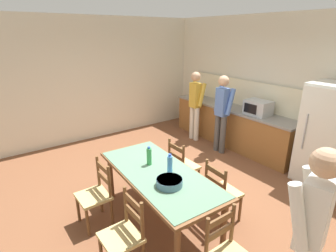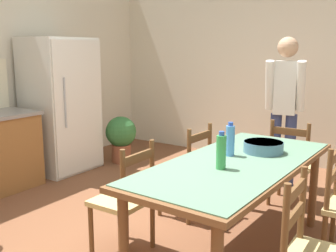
{
  "view_description": "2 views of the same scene",
  "coord_description": "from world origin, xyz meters",
  "px_view_note": "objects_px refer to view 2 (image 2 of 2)",
  "views": [
    {
      "loc": [
        2.91,
        -2.4,
        2.52
      ],
      "look_at": [
        -0.03,
        -0.26,
        1.22
      ],
      "focal_mm": 28.0,
      "sensor_mm": 36.0,
      "label": 1
    },
    {
      "loc": [
        -2.31,
        -1.85,
        1.61
      ],
      "look_at": [
        0.26,
        -0.15,
        1.01
      ],
      "focal_mm": 42.0,
      "sensor_mm": 36.0,
      "label": 2
    }
  ],
  "objects_px": {
    "chair_side_far_left": "(125,200)",
    "person_by_table": "(285,104)",
    "refrigerator": "(61,105)",
    "chair_head_end": "(292,164)",
    "dining_table": "(236,171)",
    "bottle_off_centre": "(230,140)",
    "bottle_near_centre": "(221,152)",
    "serving_bowl": "(263,146)",
    "chair_side_far_right": "(188,172)",
    "potted_plant": "(121,136)"
  },
  "relations": [
    {
      "from": "chair_side_far_left",
      "to": "person_by_table",
      "type": "height_order",
      "value": "person_by_table"
    },
    {
      "from": "refrigerator",
      "to": "chair_head_end",
      "type": "relative_size",
      "value": 1.93
    },
    {
      "from": "dining_table",
      "to": "person_by_table",
      "type": "height_order",
      "value": "person_by_table"
    },
    {
      "from": "bottle_off_centre",
      "to": "chair_side_far_left",
      "type": "height_order",
      "value": "bottle_off_centre"
    },
    {
      "from": "dining_table",
      "to": "bottle_near_centre",
      "type": "bearing_deg",
      "value": 177.67
    },
    {
      "from": "serving_bowl",
      "to": "chair_side_far_left",
      "type": "bearing_deg",
      "value": 132.9
    },
    {
      "from": "chair_head_end",
      "to": "chair_side_far_right",
      "type": "xyz_separation_m",
      "value": [
        -0.81,
        0.77,
        0.0
      ]
    },
    {
      "from": "bottle_off_centre",
      "to": "chair_side_far_left",
      "type": "relative_size",
      "value": 0.3
    },
    {
      "from": "chair_side_far_right",
      "to": "person_by_table",
      "type": "bearing_deg",
      "value": 163.56
    },
    {
      "from": "chair_side_far_right",
      "to": "potted_plant",
      "type": "bearing_deg",
      "value": -118.1
    },
    {
      "from": "person_by_table",
      "to": "chair_side_far_left",
      "type": "bearing_deg",
      "value": -24.64
    },
    {
      "from": "dining_table",
      "to": "serving_bowl",
      "type": "height_order",
      "value": "serving_bowl"
    },
    {
      "from": "dining_table",
      "to": "chair_side_far_left",
      "type": "bearing_deg",
      "value": 119.34
    },
    {
      "from": "bottle_near_centre",
      "to": "potted_plant",
      "type": "height_order",
      "value": "bottle_near_centre"
    },
    {
      "from": "serving_bowl",
      "to": "potted_plant",
      "type": "bearing_deg",
      "value": 64.71
    },
    {
      "from": "potted_plant",
      "to": "person_by_table",
      "type": "bearing_deg",
      "value": -82.47
    },
    {
      "from": "potted_plant",
      "to": "serving_bowl",
      "type": "bearing_deg",
      "value": -115.29
    },
    {
      "from": "dining_table",
      "to": "chair_side_far_right",
      "type": "height_order",
      "value": "chair_side_far_right"
    },
    {
      "from": "bottle_near_centre",
      "to": "chair_side_far_left",
      "type": "bearing_deg",
      "value": 102.93
    },
    {
      "from": "refrigerator",
      "to": "bottle_off_centre",
      "type": "relative_size",
      "value": 6.52
    },
    {
      "from": "refrigerator",
      "to": "potted_plant",
      "type": "height_order",
      "value": "refrigerator"
    },
    {
      "from": "bottle_off_centre",
      "to": "chair_side_far_right",
      "type": "height_order",
      "value": "bottle_off_centre"
    },
    {
      "from": "dining_table",
      "to": "chair_side_far_left",
      "type": "height_order",
      "value": "chair_side_far_left"
    },
    {
      "from": "serving_bowl",
      "to": "person_by_table",
      "type": "distance_m",
      "value": 1.53
    },
    {
      "from": "bottle_near_centre",
      "to": "person_by_table",
      "type": "distance_m",
      "value": 2.11
    },
    {
      "from": "bottle_off_centre",
      "to": "person_by_table",
      "type": "height_order",
      "value": "person_by_table"
    },
    {
      "from": "person_by_table",
      "to": "dining_table",
      "type": "bearing_deg",
      "value": -4.73
    },
    {
      "from": "bottle_off_centre",
      "to": "chair_head_end",
      "type": "distance_m",
      "value": 1.29
    },
    {
      "from": "chair_side_far_left",
      "to": "bottle_off_centre",
      "type": "bearing_deg",
      "value": 128.88
    },
    {
      "from": "dining_table",
      "to": "chair_head_end",
      "type": "relative_size",
      "value": 2.25
    },
    {
      "from": "chair_head_end",
      "to": "potted_plant",
      "type": "distance_m",
      "value": 2.53
    },
    {
      "from": "bottle_near_centre",
      "to": "serving_bowl",
      "type": "relative_size",
      "value": 0.84
    },
    {
      "from": "chair_side_far_right",
      "to": "potted_plant",
      "type": "relative_size",
      "value": 1.36
    },
    {
      "from": "bottle_near_centre",
      "to": "potted_plant",
      "type": "bearing_deg",
      "value": 53.71
    },
    {
      "from": "refrigerator",
      "to": "bottle_near_centre",
      "type": "xyz_separation_m",
      "value": [
        -1.1,
        -2.88,
        0.03
      ]
    },
    {
      "from": "serving_bowl",
      "to": "chair_side_far_right",
      "type": "bearing_deg",
      "value": 80.52
    },
    {
      "from": "chair_head_end",
      "to": "refrigerator",
      "type": "bearing_deg",
      "value": 8.69
    },
    {
      "from": "refrigerator",
      "to": "chair_side_far_left",
      "type": "relative_size",
      "value": 1.93
    },
    {
      "from": "bottle_off_centre",
      "to": "refrigerator",
      "type": "bearing_deg",
      "value": 75.03
    },
    {
      "from": "refrigerator",
      "to": "chair_side_far_left",
      "type": "xyz_separation_m",
      "value": [
        -1.27,
        -2.14,
        -0.44
      ]
    },
    {
      "from": "bottle_off_centre",
      "to": "potted_plant",
      "type": "distance_m",
      "value": 2.81
    },
    {
      "from": "chair_side_far_right",
      "to": "bottle_off_centre",
      "type": "bearing_deg",
      "value": 61.47
    },
    {
      "from": "chair_side_far_right",
      "to": "potted_plant",
      "type": "distance_m",
      "value": 2.05
    },
    {
      "from": "bottle_off_centre",
      "to": "person_by_table",
      "type": "xyz_separation_m",
      "value": [
        1.74,
        0.12,
        0.08
      ]
    },
    {
      "from": "chair_head_end",
      "to": "potted_plant",
      "type": "xyz_separation_m",
      "value": [
        0.25,
        2.52,
        -0.06
      ]
    },
    {
      "from": "chair_side_far_right",
      "to": "person_by_table",
      "type": "height_order",
      "value": "person_by_table"
    },
    {
      "from": "bottle_near_centre",
      "to": "chair_head_end",
      "type": "height_order",
      "value": "bottle_near_centre"
    },
    {
      "from": "serving_bowl",
      "to": "bottle_off_centre",
      "type": "bearing_deg",
      "value": 142.79
    },
    {
      "from": "refrigerator",
      "to": "dining_table",
      "type": "bearing_deg",
      "value": -106.38
    },
    {
      "from": "dining_table",
      "to": "bottle_near_centre",
      "type": "relative_size",
      "value": 7.57
    }
  ]
}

